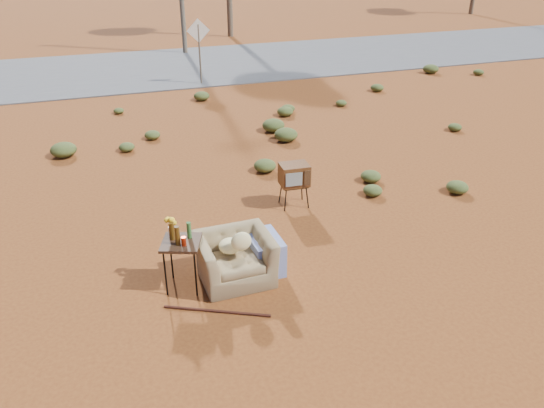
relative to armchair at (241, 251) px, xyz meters
name	(u,v)px	position (x,y,z in m)	size (l,w,h in m)	color
ground	(278,286)	(0.44, -0.41, -0.45)	(140.00, 140.00, 0.00)	brown
highway	(147,69)	(0.44, 14.59, -0.43)	(140.00, 7.00, 0.04)	#565659
armchair	(241,251)	(0.00, 0.00, 0.00)	(1.30, 0.84, 0.96)	olive
tv_unit	(294,175)	(1.62, 1.95, 0.19)	(0.56, 0.46, 0.85)	black
side_table	(179,239)	(-0.89, 0.07, 0.35)	(0.69, 0.69, 1.08)	#3A2115
rusty_bar	(217,311)	(-0.56, -0.72, -0.43)	(0.04, 0.04, 1.51)	#491E13
road_sign	(199,40)	(1.94, 11.59, 1.05)	(0.78, 0.06, 2.19)	brown
scrub_patch	(171,172)	(-0.38, 4.00, -0.31)	(17.49, 8.07, 0.33)	#495525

